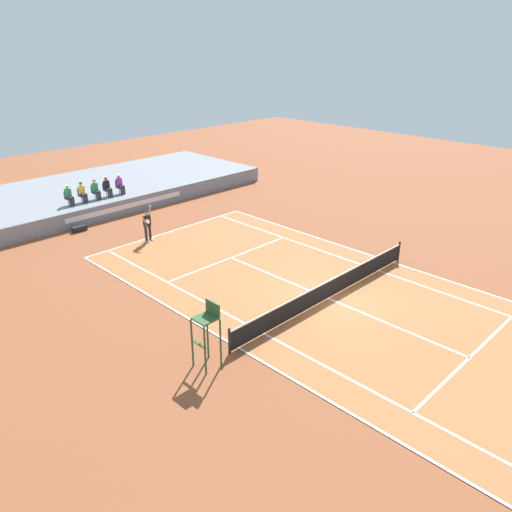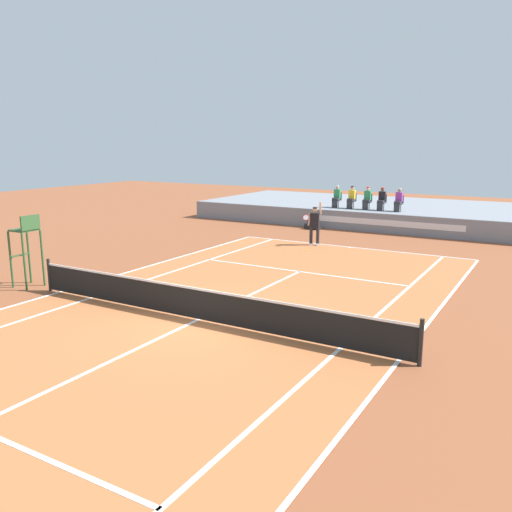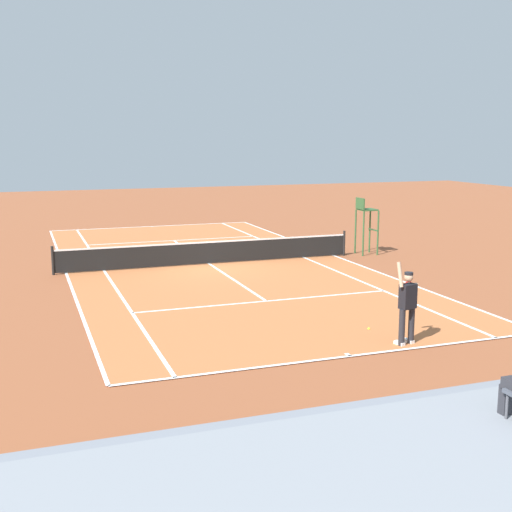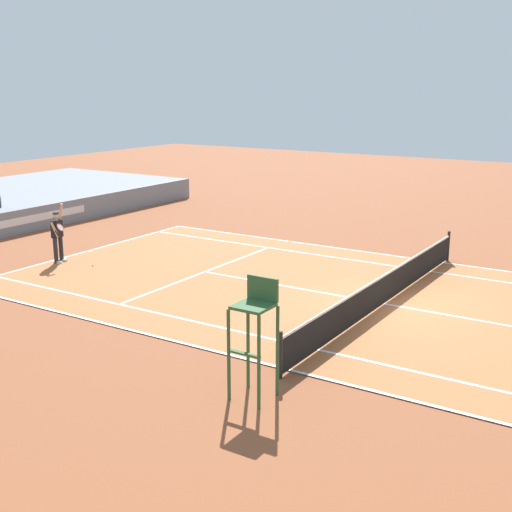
% 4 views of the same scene
% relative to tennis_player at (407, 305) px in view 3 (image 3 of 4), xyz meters
% --- Properties ---
extents(ground_plane, '(80.00, 80.00, 0.00)m').
position_rel_tennis_player_xyz_m(ground_plane, '(1.70, -11.54, -0.99)').
color(ground_plane, brown).
extents(court, '(11.08, 23.88, 0.03)m').
position_rel_tennis_player_xyz_m(court, '(1.70, -11.54, -0.98)').
color(court, '#B76638').
rests_on(court, ground).
extents(net, '(11.98, 0.10, 1.07)m').
position_rel_tennis_player_xyz_m(net, '(1.70, -11.54, -0.47)').
color(net, black).
rests_on(net, ground).
extents(barrier_wall, '(24.36, 0.25, 1.05)m').
position_rel_tennis_player_xyz_m(barrier_wall, '(1.70, 5.06, -0.47)').
color(barrier_wall, gray).
rests_on(barrier_wall, ground).
extents(tennis_player, '(0.74, 0.75, 2.08)m').
position_rel_tennis_player_xyz_m(tennis_player, '(0.00, 0.00, 0.00)').
color(tennis_player, '#232328').
rests_on(tennis_player, ground).
extents(tennis_ball, '(0.07, 0.07, 0.07)m').
position_rel_tennis_player_xyz_m(tennis_ball, '(0.22, -1.41, -0.96)').
color(tennis_ball, '#D1E533').
rests_on(tennis_ball, ground).
extents(umpire_chair, '(0.77, 0.77, 2.44)m').
position_rel_tennis_player_xyz_m(umpire_chair, '(-5.24, -11.54, 0.56)').
color(umpire_chair, '#2D562D').
rests_on(umpire_chair, ground).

